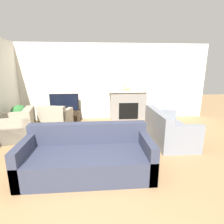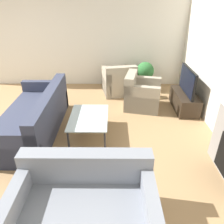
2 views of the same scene
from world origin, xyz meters
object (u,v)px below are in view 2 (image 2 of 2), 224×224
(armchair_accent, at_px, (141,95))
(coffee_table, at_px, (89,118))
(tv, at_px, (188,81))
(potted_plant, at_px, (145,73))
(couch_loveseat, at_px, (85,205))
(couch_sectional, at_px, (34,118))
(armchair_by_window, at_px, (119,82))

(armchair_accent, bearing_deg, coffee_table, 148.02)
(tv, relative_size, potted_plant, 1.25)
(couch_loveseat, height_order, potted_plant, couch_loveseat)
(armchair_accent, xyz_separation_m, coffee_table, (1.17, -1.12, 0.05))
(tv, distance_m, armchair_accent, 1.09)
(potted_plant, bearing_deg, tv, 33.50)
(couch_sectional, height_order, coffee_table, couch_sectional)
(couch_loveseat, bearing_deg, armchair_by_window, 83.13)
(couch_sectional, xyz_separation_m, coffee_table, (0.11, 1.08, 0.07))
(armchair_by_window, xyz_separation_m, armchair_accent, (0.85, 0.51, 0.00))
(couch_loveseat, xyz_separation_m, armchair_by_window, (-3.88, 0.47, 0.01))
(armchair_by_window, height_order, coffee_table, armchair_by_window)
(couch_loveseat, relative_size, armchair_accent, 1.69)
(armchair_accent, height_order, coffee_table, armchair_accent)
(armchair_by_window, bearing_deg, coffee_table, 62.40)
(tv, height_order, armchair_accent, tv)
(couch_sectional, distance_m, potted_plant, 3.26)
(couch_loveseat, relative_size, potted_plant, 2.00)
(tv, xyz_separation_m, coffee_table, (1.09, -2.13, -0.34))
(armchair_by_window, bearing_deg, couch_sectional, 37.64)
(armchair_accent, distance_m, coffee_table, 1.61)
(couch_sectional, relative_size, armchair_accent, 2.43)
(armchair_by_window, height_order, potted_plant, armchair_by_window)
(armchair_by_window, distance_m, potted_plant, 0.80)
(couch_loveseat, xyz_separation_m, coffee_table, (-1.86, -0.14, 0.06))
(tv, relative_size, coffee_table, 0.97)
(couch_sectional, relative_size, couch_loveseat, 1.43)
(couch_sectional, height_order, couch_loveseat, same)
(couch_sectional, bearing_deg, tv, 106.93)
(couch_sectional, height_order, armchair_accent, same)
(couch_loveseat, bearing_deg, armchair_accent, 72.16)
(couch_loveseat, height_order, armchair_accent, same)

